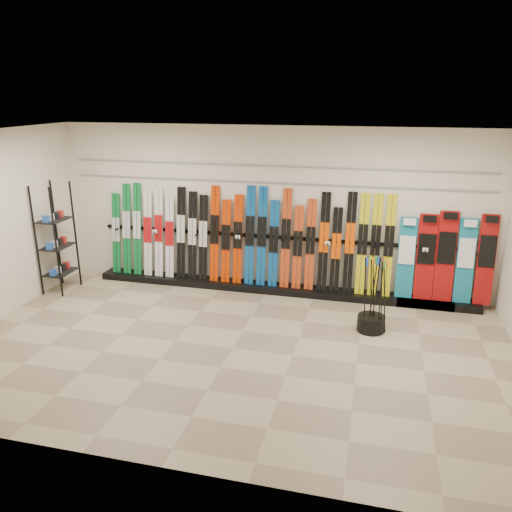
# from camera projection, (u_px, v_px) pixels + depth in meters

# --- Properties ---
(floor) EXTENTS (8.00, 8.00, 0.00)m
(floor) POSITION_uv_depth(u_px,v_px,m) (233.00, 348.00, 7.25)
(floor) COLOR gray
(floor) RESTS_ON ground
(back_wall) EXTENTS (8.00, 0.00, 8.00)m
(back_wall) POSITION_uv_depth(u_px,v_px,m) (270.00, 210.00, 9.09)
(back_wall) COLOR beige
(back_wall) RESTS_ON floor
(ceiling) EXTENTS (8.00, 8.00, 0.00)m
(ceiling) POSITION_uv_depth(u_px,v_px,m) (229.00, 137.00, 6.31)
(ceiling) COLOR silver
(ceiling) RESTS_ON back_wall
(ski_rack_base) EXTENTS (8.00, 0.40, 0.12)m
(ski_rack_base) POSITION_uv_depth(u_px,v_px,m) (278.00, 289.00, 9.28)
(ski_rack_base) COLOR black
(ski_rack_base) RESTS_ON floor
(skis) EXTENTS (5.37, 0.26, 1.82)m
(skis) POSITION_uv_depth(u_px,v_px,m) (245.00, 239.00, 9.21)
(skis) COLOR #0B682B
(skis) RESTS_ON ski_rack_base
(snowboards) EXTENTS (1.57, 0.24, 1.54)m
(snowboards) POSITION_uv_depth(u_px,v_px,m) (445.00, 258.00, 8.46)
(snowboards) COLOR #14728C
(snowboards) RESTS_ON ski_rack_base
(accessory_rack) EXTENTS (0.40, 0.60, 2.01)m
(accessory_rack) POSITION_uv_depth(u_px,v_px,m) (56.00, 238.00, 9.09)
(accessory_rack) COLOR black
(accessory_rack) RESTS_ON floor
(pole_bin) EXTENTS (0.43, 0.43, 0.25)m
(pole_bin) POSITION_uv_depth(u_px,v_px,m) (371.00, 323.00, 7.74)
(pole_bin) COLOR black
(pole_bin) RESTS_ON floor
(ski_poles) EXTENTS (0.39, 0.29, 1.18)m
(ski_poles) POSITION_uv_depth(u_px,v_px,m) (375.00, 295.00, 7.57)
(ski_poles) COLOR black
(ski_poles) RESTS_ON pole_bin
(slatwall_rail_0) EXTENTS (7.60, 0.02, 0.03)m
(slatwall_rail_0) POSITION_uv_depth(u_px,v_px,m) (270.00, 183.00, 8.91)
(slatwall_rail_0) COLOR gray
(slatwall_rail_0) RESTS_ON back_wall
(slatwall_rail_1) EXTENTS (7.60, 0.02, 0.03)m
(slatwall_rail_1) POSITION_uv_depth(u_px,v_px,m) (270.00, 166.00, 8.82)
(slatwall_rail_1) COLOR gray
(slatwall_rail_1) RESTS_ON back_wall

